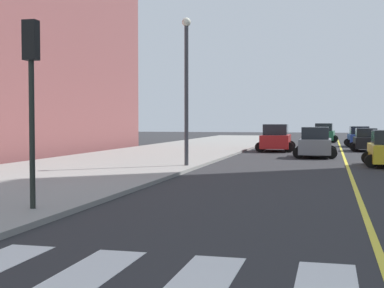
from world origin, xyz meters
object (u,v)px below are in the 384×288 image
car_green_fifth (324,133)px  street_lamp (186,78)px  car_blue_second (359,137)px  traffic_light_far_corner (32,77)px  car_gray_fourth (315,143)px  car_red_sixth (276,139)px  car_black_nearest (366,140)px

car_green_fifth → street_lamp: bearing=-97.5°
car_blue_second → street_lamp: street_lamp is taller
car_blue_second → car_green_fifth: size_ratio=0.89×
car_green_fifth → traffic_light_far_corner: 50.32m
car_gray_fourth → car_red_sixth: 7.33m
car_black_nearest → street_lamp: bearing=62.0°
car_black_nearest → car_gray_fourth: (-3.65, -8.74, 0.08)m
traffic_light_far_corner → street_lamp: 14.17m
car_red_sixth → traffic_light_far_corner: 31.06m
car_gray_fourth → traffic_light_far_corner: traffic_light_far_corner is taller
car_gray_fourth → car_green_fifth: bearing=89.4°
car_red_sixth → traffic_light_far_corner: bearing=-97.4°
traffic_light_far_corner → street_lamp: (0.36, 14.13, 0.98)m
car_blue_second → street_lamp: bearing=67.9°
car_blue_second → car_red_sixth: 11.76m
car_red_sixth → car_black_nearest: bearing=16.0°
car_black_nearest → car_green_fifth: size_ratio=0.85×
car_black_nearest → car_blue_second: size_ratio=0.95×
traffic_light_far_corner → car_red_sixth: bearing=84.1°
traffic_light_far_corner → car_gray_fourth: bearing=75.2°
car_green_fifth → traffic_light_far_corner: bearing=-95.1°
car_blue_second → car_gray_fourth: bearing=75.7°
street_lamp → car_red_sixth: bearing=80.3°
car_black_nearest → car_gray_fourth: 9.47m
car_blue_second → traffic_light_far_corner: traffic_light_far_corner is taller
car_red_sixth → car_green_fifth: bearing=78.3°
car_green_fifth → car_red_sixth: car_red_sixth is taller
car_black_nearest → car_blue_second: (-0.15, 7.54, 0.03)m
car_black_nearest → car_blue_second: bearing=-89.7°
car_black_nearest → car_green_fifth: (-3.38, 16.89, 0.14)m
car_blue_second → street_lamp: size_ratio=0.58×
car_gray_fourth → traffic_light_far_corner: (-6.37, -24.18, 2.57)m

